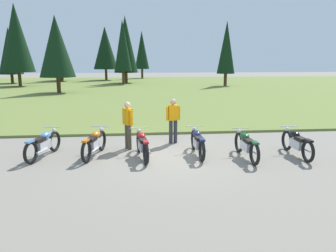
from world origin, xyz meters
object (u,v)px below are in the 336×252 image
Objects in this scene: motorcycle_black at (297,143)px; rider_near_row_end at (128,123)px; motorcycle_sky_blue at (43,144)px; motorcycle_navy at (198,142)px; rider_checking_bike at (173,118)px; motorcycle_orange at (95,143)px; motorcycle_red at (142,144)px; motorcycle_british_green at (246,145)px.

motorcycle_black is 1.26× the size of rider_near_row_end.
motorcycle_sky_blue is 2.82m from rider_near_row_end.
motorcycle_sky_blue is 8.18m from motorcycle_black.
rider_checking_bike is (-0.62, 1.63, 0.51)m from motorcycle_navy.
motorcycle_black is (3.18, -0.43, 0.00)m from motorcycle_navy.
motorcycle_orange is at bearing 174.42° from motorcycle_black.
motorcycle_red is 5.01m from motorcycle_black.
motorcycle_sky_blue is 0.97× the size of motorcycle_navy.
motorcycle_navy and motorcycle_black have the same top height.
motorcycle_orange and motorcycle_navy have the same top height.
motorcycle_black is at bearing -7.66° from motorcycle_navy.
motorcycle_navy is 1.26× the size of rider_checking_bike.
rider_checking_bike is (4.35, 1.37, 0.51)m from motorcycle_sky_blue.
motorcycle_sky_blue is at bearing 177.01° from motorcycle_navy.
rider_near_row_end is (-0.46, 1.07, 0.51)m from motorcycle_red.
motorcycle_orange is at bearing -1.76° from motorcycle_sky_blue.
rider_checking_bike is at bearing 151.58° from motorcycle_black.
rider_checking_bike reaches higher than motorcycle_navy.
motorcycle_navy is 1.00× the size of motorcycle_british_green.
motorcycle_red is 1.00× the size of motorcycle_black.
rider_near_row_end is at bearing 157.24° from motorcycle_navy.
motorcycle_black is at bearing -14.22° from rider_near_row_end.
rider_near_row_end is at bearing 165.78° from motorcycle_black.
motorcycle_sky_blue is 1.23× the size of rider_near_row_end.
motorcycle_sky_blue and motorcycle_navy have the same top height.
motorcycle_navy is at bearing -3.59° from motorcycle_orange.
motorcycle_red is 1.25× the size of rider_near_row_end.
motorcycle_red is at bearing -66.60° from rider_near_row_end.
rider_near_row_end is (2.68, 0.70, 0.51)m from motorcycle_sky_blue.
motorcycle_orange is 3.12m from rider_checking_bike.
motorcycle_british_green is at bearing -176.86° from motorcycle_black.
motorcycle_navy is at bearing -22.76° from rider_near_row_end.
motorcycle_british_green is (4.81, -0.73, 0.00)m from motorcycle_orange.
motorcycle_orange is 0.98× the size of motorcycle_red.
rider_near_row_end reaches higher than motorcycle_british_green.
motorcycle_orange and motorcycle_british_green have the same top height.
motorcycle_sky_blue is at bearing 178.24° from motorcycle_orange.
motorcycle_british_green is 1.00× the size of motorcycle_black.
motorcycle_sky_blue is 1.23× the size of rider_checking_bike.
motorcycle_sky_blue is 1.62m from motorcycle_orange.
motorcycle_black is (6.53, -0.64, 0.00)m from motorcycle_orange.
motorcycle_navy is 1.00× the size of motorcycle_black.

